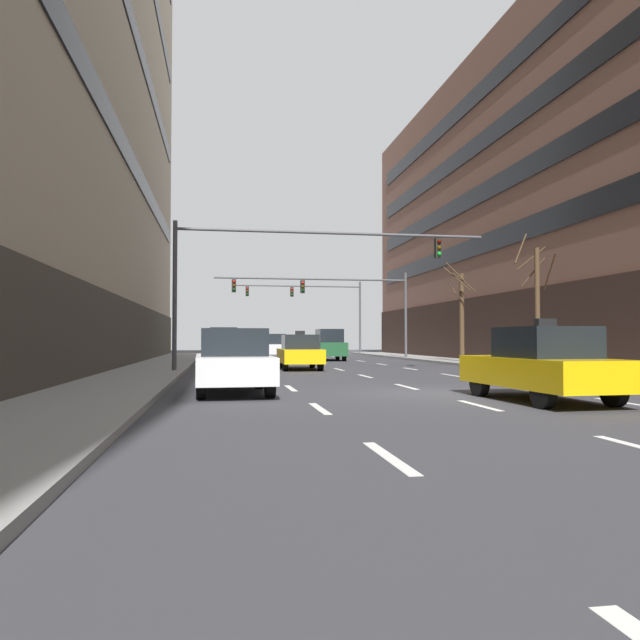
% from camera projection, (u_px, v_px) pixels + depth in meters
% --- Properties ---
extents(ground_plane, '(120.00, 120.00, 0.00)m').
position_uv_depth(ground_plane, '(430.00, 393.00, 15.50)').
color(ground_plane, '#38383D').
extents(sidewalk_left, '(3.00, 80.00, 0.14)m').
position_uv_depth(sidewalk_left, '(95.00, 395.00, 14.17)').
color(sidewalk_left, gray).
rests_on(sidewalk_left, ground).
extents(lane_stripe_l1_s2, '(0.16, 2.00, 0.01)m').
position_uv_depth(lane_stripe_l1_s2, '(389.00, 457.00, 7.07)').
color(lane_stripe_l1_s2, silver).
rests_on(lane_stripe_l1_s2, ground).
extents(lane_stripe_l1_s3, '(0.16, 2.00, 0.01)m').
position_uv_depth(lane_stripe_l1_s3, '(320.00, 408.00, 12.00)').
color(lane_stripe_l1_s3, silver).
rests_on(lane_stripe_l1_s3, ground).
extents(lane_stripe_l1_s4, '(0.16, 2.00, 0.01)m').
position_uv_depth(lane_stripe_l1_s4, '(291.00, 388.00, 16.93)').
color(lane_stripe_l1_s4, silver).
rests_on(lane_stripe_l1_s4, ground).
extents(lane_stripe_l1_s5, '(0.16, 2.00, 0.01)m').
position_uv_depth(lane_stripe_l1_s5, '(275.00, 377.00, 21.86)').
color(lane_stripe_l1_s5, silver).
rests_on(lane_stripe_l1_s5, ground).
extents(lane_stripe_l1_s6, '(0.16, 2.00, 0.01)m').
position_uv_depth(lane_stripe_l1_s6, '(265.00, 370.00, 26.79)').
color(lane_stripe_l1_s6, silver).
rests_on(lane_stripe_l1_s6, ground).
extents(lane_stripe_l1_s7, '(0.16, 2.00, 0.01)m').
position_uv_depth(lane_stripe_l1_s7, '(258.00, 365.00, 31.72)').
color(lane_stripe_l1_s7, silver).
rests_on(lane_stripe_l1_s7, ground).
extents(lane_stripe_l1_s8, '(0.16, 2.00, 0.01)m').
position_uv_depth(lane_stripe_l1_s8, '(253.00, 362.00, 36.65)').
color(lane_stripe_l1_s8, silver).
rests_on(lane_stripe_l1_s8, ground).
extents(lane_stripe_l1_s9, '(0.16, 2.00, 0.01)m').
position_uv_depth(lane_stripe_l1_s9, '(249.00, 359.00, 41.58)').
color(lane_stripe_l1_s9, silver).
rests_on(lane_stripe_l1_s9, ground).
extents(lane_stripe_l1_s10, '(0.16, 2.00, 0.01)m').
position_uv_depth(lane_stripe_l1_s10, '(246.00, 357.00, 46.51)').
color(lane_stripe_l1_s10, silver).
rests_on(lane_stripe_l1_s10, ground).
extents(lane_stripe_l2_s3, '(0.16, 2.00, 0.01)m').
position_uv_depth(lane_stripe_l2_s3, '(479.00, 405.00, 12.54)').
color(lane_stripe_l2_s3, silver).
rests_on(lane_stripe_l2_s3, ground).
extents(lane_stripe_l2_s4, '(0.16, 2.00, 0.01)m').
position_uv_depth(lane_stripe_l2_s4, '(406.00, 387.00, 17.48)').
color(lane_stripe_l2_s4, silver).
rests_on(lane_stripe_l2_s4, ground).
extents(lane_stripe_l2_s5, '(0.16, 2.00, 0.01)m').
position_uv_depth(lane_stripe_l2_s5, '(365.00, 376.00, 22.41)').
color(lane_stripe_l2_s5, silver).
rests_on(lane_stripe_l2_s5, ground).
extents(lane_stripe_l2_s6, '(0.16, 2.00, 0.01)m').
position_uv_depth(lane_stripe_l2_s6, '(339.00, 369.00, 27.34)').
color(lane_stripe_l2_s6, silver).
rests_on(lane_stripe_l2_s6, ground).
extents(lane_stripe_l2_s7, '(0.16, 2.00, 0.01)m').
position_uv_depth(lane_stripe_l2_s7, '(321.00, 365.00, 32.27)').
color(lane_stripe_l2_s7, silver).
rests_on(lane_stripe_l2_s7, ground).
extents(lane_stripe_l2_s8, '(0.16, 2.00, 0.01)m').
position_uv_depth(lane_stripe_l2_s8, '(307.00, 361.00, 37.20)').
color(lane_stripe_l2_s8, silver).
rests_on(lane_stripe_l2_s8, ground).
extents(lane_stripe_l2_s9, '(0.16, 2.00, 0.01)m').
position_uv_depth(lane_stripe_l2_s9, '(297.00, 359.00, 42.13)').
color(lane_stripe_l2_s9, silver).
rests_on(lane_stripe_l2_s9, ground).
extents(lane_stripe_l2_s10, '(0.16, 2.00, 0.01)m').
position_uv_depth(lane_stripe_l2_s10, '(289.00, 357.00, 47.06)').
color(lane_stripe_l2_s10, silver).
rests_on(lane_stripe_l2_s10, ground).
extents(lane_stripe_l3_s3, '(0.16, 2.00, 0.01)m').
position_uv_depth(lane_stripe_l3_s3, '(625.00, 403.00, 13.09)').
color(lane_stripe_l3_s3, silver).
rests_on(lane_stripe_l3_s3, ground).
extents(lane_stripe_l3_s4, '(0.16, 2.00, 0.01)m').
position_uv_depth(lane_stripe_l3_s4, '(514.00, 385.00, 18.02)').
color(lane_stripe_l3_s4, silver).
rests_on(lane_stripe_l3_s4, ground).
extents(lane_stripe_l3_s5, '(0.16, 2.00, 0.01)m').
position_uv_depth(lane_stripe_l3_s5, '(451.00, 375.00, 22.95)').
color(lane_stripe_l3_s5, silver).
rests_on(lane_stripe_l3_s5, ground).
extents(lane_stripe_l3_s6, '(0.16, 2.00, 0.01)m').
position_uv_depth(lane_stripe_l3_s6, '(410.00, 369.00, 27.88)').
color(lane_stripe_l3_s6, silver).
rests_on(lane_stripe_l3_s6, ground).
extents(lane_stripe_l3_s7, '(0.16, 2.00, 0.01)m').
position_uv_depth(lane_stripe_l3_s7, '(382.00, 364.00, 32.81)').
color(lane_stripe_l3_s7, silver).
rests_on(lane_stripe_l3_s7, ground).
extents(lane_stripe_l3_s8, '(0.16, 2.00, 0.01)m').
position_uv_depth(lane_stripe_l3_s8, '(361.00, 361.00, 37.74)').
color(lane_stripe_l3_s8, silver).
rests_on(lane_stripe_l3_s8, ground).
extents(lane_stripe_l3_s9, '(0.16, 2.00, 0.01)m').
position_uv_depth(lane_stripe_l3_s9, '(344.00, 358.00, 42.67)').
color(lane_stripe_l3_s9, silver).
rests_on(lane_stripe_l3_s9, ground).
extents(lane_stripe_l3_s10, '(0.16, 2.00, 0.01)m').
position_uv_depth(lane_stripe_l3_s10, '(331.00, 356.00, 47.61)').
color(lane_stripe_l3_s10, silver).
rests_on(lane_stripe_l3_s10, ground).
extents(car_driving_0, '(1.84, 4.18, 2.00)m').
position_uv_depth(car_driving_0, '(329.00, 345.00, 38.84)').
color(car_driving_0, black).
rests_on(car_driving_0, ground).
extents(taxi_driving_1, '(2.04, 4.47, 1.83)m').
position_uv_depth(taxi_driving_1, '(542.00, 365.00, 13.40)').
color(taxi_driving_1, black).
rests_on(taxi_driving_1, ground).
extents(taxi_driving_2, '(1.81, 4.21, 1.74)m').
position_uv_depth(taxi_driving_2, '(300.00, 352.00, 27.31)').
color(taxi_driving_2, black).
rests_on(taxi_driving_2, ground).
extents(car_driving_3, '(1.89, 4.27, 2.05)m').
position_uv_depth(car_driving_3, '(223.00, 345.00, 35.80)').
color(car_driving_3, black).
rests_on(car_driving_3, ground).
extents(car_driving_4, '(2.06, 4.65, 1.72)m').
position_uv_depth(car_driving_4, '(272.00, 346.00, 42.27)').
color(car_driving_4, black).
rests_on(car_driving_4, ground).
extents(car_driving_5, '(1.97, 4.42, 1.64)m').
position_uv_depth(car_driving_5, '(233.00, 362.00, 15.29)').
color(car_driving_5, black).
rests_on(car_driving_5, ground).
extents(traffic_signal_0, '(13.04, 0.35, 5.97)m').
position_uv_depth(traffic_signal_0, '(285.00, 261.00, 24.86)').
color(traffic_signal_0, '#4C4C51').
rests_on(traffic_signal_0, sidewalk_left).
extents(traffic_signal_1, '(12.92, 0.35, 5.74)m').
position_uv_depth(traffic_signal_1, '(335.00, 294.00, 40.22)').
color(traffic_signal_1, '#4C4C51').
rests_on(traffic_signal_1, sidewalk_right).
extents(traffic_signal_2, '(11.30, 0.34, 6.39)m').
position_uv_depth(traffic_signal_2, '(316.00, 300.00, 53.77)').
color(traffic_signal_2, '#4C4C51').
rests_on(traffic_signal_2, sidewalk_right).
extents(street_tree_0, '(1.74, 1.65, 5.87)m').
position_uv_depth(street_tree_0, '(537.00, 302.00, 25.57)').
color(street_tree_0, '#4C3823').
rests_on(street_tree_0, sidewalk_right).
extents(street_tree_2, '(1.62, 1.66, 5.50)m').
position_uv_depth(street_tree_2, '(461.00, 314.00, 33.46)').
color(street_tree_2, '#4C3823').
rests_on(street_tree_2, sidewalk_right).
extents(pedestrian_0, '(0.31, 0.50, 1.68)m').
position_uv_depth(pedestrian_0, '(562.00, 346.00, 23.77)').
color(pedestrian_0, black).
rests_on(pedestrian_0, sidewalk_right).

